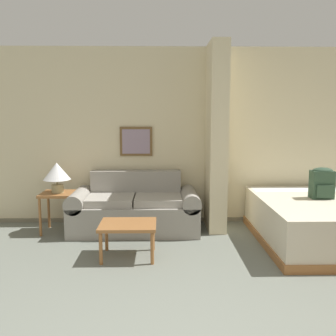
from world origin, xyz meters
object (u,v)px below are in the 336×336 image
object	(u,v)px
backpack	(322,183)
bed	(328,221)
couch	(135,209)
coffee_table	(128,228)
table_lamp	(57,173)

from	to	relation	value
backpack	bed	bearing A→B (deg)	-60.53
couch	backpack	size ratio (longest dim) A/B	4.48
couch	coffee_table	world-z (taller)	couch
backpack	table_lamp	bearing A→B (deg)	173.19
coffee_table	table_lamp	world-z (taller)	table_lamp
couch	backpack	distance (m)	2.52
coffee_table	backpack	distance (m)	2.54
table_lamp	backpack	world-z (taller)	table_lamp
couch	coffee_table	bearing A→B (deg)	-90.50
table_lamp	backpack	distance (m)	3.52
coffee_table	bed	xyz separation A→B (m)	(2.50, 0.45, -0.07)
coffee_table	backpack	bearing A→B (deg)	12.67
coffee_table	backpack	size ratio (longest dim) A/B	1.60
bed	couch	bearing A→B (deg)	167.13
coffee_table	backpack	world-z (taller)	backpack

